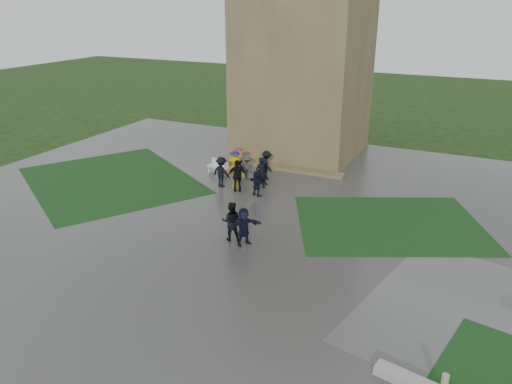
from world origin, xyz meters
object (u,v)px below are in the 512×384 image
at_px(tower, 306,24).
at_px(bench, 218,167).
at_px(pedestrian_mid, 244,227).
at_px(pedestrian_near, 231,221).

distance_m(tower, bench, 11.47).
distance_m(bench, pedestrian_mid, 10.01).
height_order(bench, pedestrian_near, pedestrian_near).
bearing_deg(pedestrian_mid, bench, 71.94).
bearing_deg(bench, tower, 86.74).
distance_m(tower, pedestrian_near, 17.14).
relative_size(bench, pedestrian_mid, 0.96).
height_order(tower, bench, tower).
bearing_deg(bench, pedestrian_near, -37.05).
xyz_separation_m(tower, bench, (-3.00, -7.09, -8.49)).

